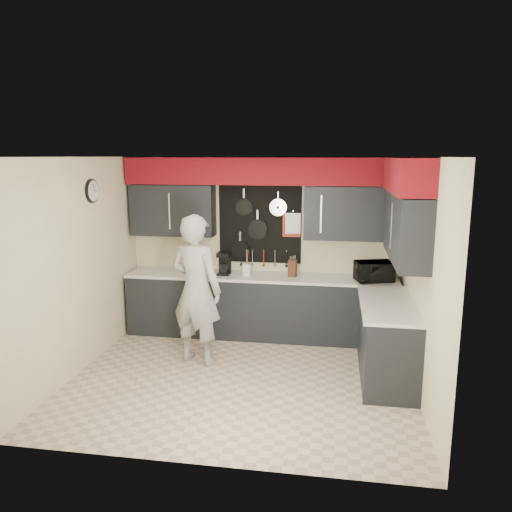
% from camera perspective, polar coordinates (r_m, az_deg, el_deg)
% --- Properties ---
extents(ground, '(4.00, 4.00, 0.00)m').
position_cam_1_polar(ground, '(6.16, -1.62, -13.72)').
color(ground, beige).
rests_on(ground, ground).
extents(back_wall_assembly, '(4.00, 0.36, 2.60)m').
position_cam_1_polar(back_wall_assembly, '(7.18, 0.77, 6.56)').
color(back_wall_assembly, beige).
rests_on(back_wall_assembly, ground).
extents(right_wall_assembly, '(0.36, 3.50, 2.60)m').
position_cam_1_polar(right_wall_assembly, '(5.83, 17.01, 4.29)').
color(right_wall_assembly, beige).
rests_on(right_wall_assembly, ground).
extents(left_wall_assembly, '(0.05, 3.50, 2.60)m').
position_cam_1_polar(left_wall_assembly, '(6.41, -19.46, -0.78)').
color(left_wall_assembly, beige).
rests_on(left_wall_assembly, ground).
extents(base_cabinets, '(3.95, 2.20, 0.92)m').
position_cam_1_polar(base_cabinets, '(6.97, 4.10, -6.65)').
color(base_cabinets, black).
rests_on(base_cabinets, ground).
extents(microwave, '(0.57, 0.46, 0.27)m').
position_cam_1_polar(microwave, '(7.02, 13.33, -1.73)').
color(microwave, black).
rests_on(microwave, base_cabinets).
extents(knife_block, '(0.12, 0.12, 0.24)m').
position_cam_1_polar(knife_block, '(7.13, 4.20, -1.38)').
color(knife_block, '#391D12').
rests_on(knife_block, base_cabinets).
extents(utensil_crock, '(0.13, 0.13, 0.17)m').
position_cam_1_polar(utensil_crock, '(7.20, -1.09, -1.53)').
color(utensil_crock, white).
rests_on(utensil_crock, base_cabinets).
extents(coffee_maker, '(0.18, 0.22, 0.33)m').
position_cam_1_polar(coffee_maker, '(7.25, -3.65, -0.77)').
color(coffee_maker, black).
rests_on(coffee_maker, base_cabinets).
extents(person, '(0.81, 0.66, 1.92)m').
position_cam_1_polar(person, '(6.34, -6.85, -3.83)').
color(person, '#9F9F9D').
rests_on(person, ground).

